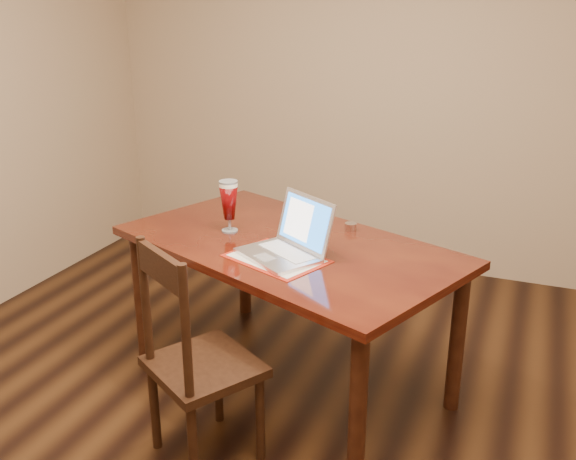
% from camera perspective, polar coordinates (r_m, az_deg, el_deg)
% --- Properties ---
extents(room_shell, '(4.51, 5.01, 2.71)m').
position_cam_1_polar(room_shell, '(2.13, -3.05, 16.80)').
color(room_shell, tan).
rests_on(room_shell, ground).
extents(dining_table, '(1.86, 1.46, 1.03)m').
position_cam_1_polar(dining_table, '(3.12, -0.10, -2.58)').
color(dining_table, '#4D180A').
rests_on(dining_table, ground).
extents(dining_chair, '(0.57, 0.56, 0.99)m').
position_cam_1_polar(dining_chair, '(2.72, -8.15, -11.55)').
color(dining_chair, black).
rests_on(dining_chair, ground).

